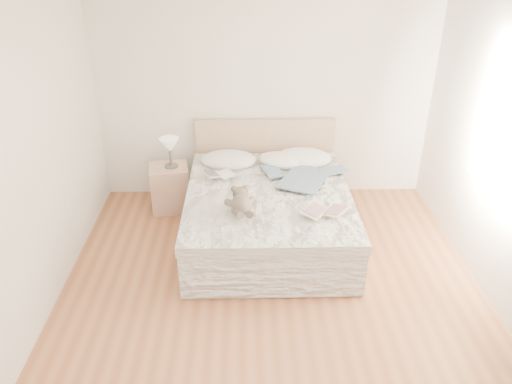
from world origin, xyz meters
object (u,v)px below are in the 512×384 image
table_lamp (170,147)px  teddy_bear (242,211)px  photo_book (219,174)px  childrens_book (325,211)px  bed (268,211)px  nightstand (170,188)px

table_lamp → teddy_bear: size_ratio=0.97×
photo_book → childrens_book: childrens_book is taller
table_lamp → childrens_book: size_ratio=0.88×
table_lamp → teddy_bear: bearing=-55.3°
table_lamp → teddy_bear: 1.47m
bed → table_lamp: size_ratio=6.02×
photo_book → teddy_bear: size_ratio=0.87×
nightstand → photo_book: (0.61, -0.36, 0.35)m
teddy_bear → childrens_book: bearing=-9.9°
table_lamp → childrens_book: (1.64, -1.19, -0.19)m
teddy_bear → nightstand: bearing=115.5°
table_lamp → photo_book: 0.70m
childrens_book → teddy_bear: (-0.81, -0.01, 0.02)m
childrens_book → table_lamp: bearing=-179.3°
nightstand → teddy_bear: 1.52m
nightstand → childrens_book: childrens_book is taller
bed → teddy_bear: (-0.28, -0.57, 0.34)m
bed → nightstand: bed is taller
bed → childrens_book: bed is taller
childrens_book → photo_book: bearing=178.8°
bed → table_lamp: bed is taller
photo_book → childrens_book: size_ratio=0.79×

